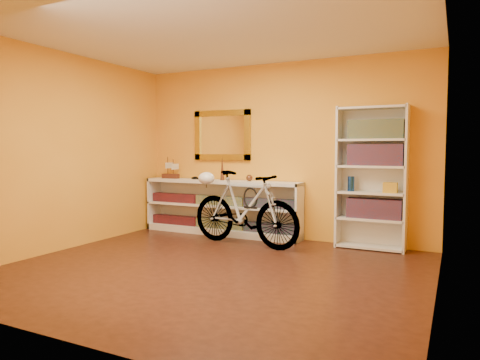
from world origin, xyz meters
The scene contains 24 objects.
floor centered at (0.00, 0.00, -0.01)m, with size 4.50×4.00×0.01m, color black.
ceiling centered at (0.00, 0.00, 2.60)m, with size 4.50×4.00×0.01m, color silver.
back_wall centered at (0.00, 2.00, 1.30)m, with size 4.50×0.01×2.60m, color orange.
left_wall centered at (-2.25, 0.00, 1.30)m, with size 0.01×4.00×2.60m, color orange.
right_wall centered at (2.25, 0.00, 1.30)m, with size 0.01×4.00×2.60m, color orange.
gilt_mirror centered at (-0.95, 1.97, 1.55)m, with size 0.98×0.06×0.78m, color olive.
wall_socket centered at (0.90, 1.99, 0.25)m, with size 0.09×0.01×0.09m, color silver.
console_unit centered at (-0.89, 1.81, 0.42)m, with size 2.60×0.35×0.85m, color silver, non-canonical shape.
cd_row_lower centered at (-0.89, 1.79, 0.17)m, with size 2.50×0.13×0.14m, color black.
cd_row_upper centered at (-0.89, 1.79, 0.54)m, with size 2.50×0.13×0.14m, color navy.
model_ship centered at (-1.84, 1.81, 1.03)m, with size 0.30×0.11×0.35m, color #411C12, non-canonical shape.
toy_car centered at (-1.35, 1.81, 0.85)m, with size 0.00×0.00×0.00m, color black.
bronze_ornament centered at (-0.86, 1.81, 1.04)m, with size 0.07×0.07×0.38m, color #57301E.
decorative_orb centered at (-0.40, 1.81, 0.90)m, with size 0.10×0.10×0.10m, color #57301E.
bookcase centered at (1.37, 1.84, 0.95)m, with size 0.90×0.30×1.90m, color silver, non-canonical shape.
book_row_a centered at (1.42, 1.84, 0.55)m, with size 0.70×0.22×0.26m, color maroon.
book_row_b centered at (1.42, 1.84, 1.25)m, with size 0.70×0.22×0.28m, color maroon.
book_row_c centered at (1.42, 1.84, 1.59)m, with size 0.70×0.22×0.25m, color navy.
travel_mug centered at (1.11, 1.82, 0.86)m, with size 0.09×0.09×0.20m, color navy.
red_tin centered at (1.17, 1.87, 1.55)m, with size 0.13×0.13×0.16m, color #963215.
yellow_bag centered at (1.62, 1.80, 0.83)m, with size 0.17×0.12×0.13m, color gold.
bicycle centered at (-0.22, 1.26, 0.52)m, with size 1.75×0.45×1.03m, color silver.
helmet centered at (-0.88, 1.36, 0.91)m, with size 0.24×0.23×0.18m, color white.
u_lock centered at (-0.11, 1.25, 0.67)m, with size 0.21×0.21×0.02m, color black.
Camera 1 is at (2.38, -4.08, 1.32)m, focal length 32.59 mm.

